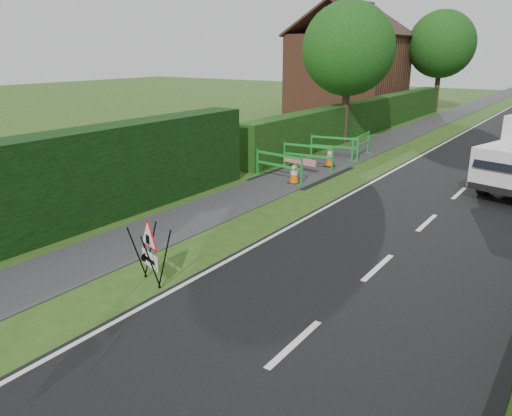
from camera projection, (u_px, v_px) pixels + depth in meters
The scene contains 14 objects.
ground at pixel (137, 325), 8.42m from camera, with size 120.00×120.00×0.00m, color #284B15.
footpath at pixel (460, 112), 37.52m from camera, with size 2.00×90.00×0.02m, color #2D2D30.
hedge_west_far at pixel (367, 132), 28.39m from camera, with size 1.00×24.00×1.80m, color #14380F.
house_west at pixel (348, 72), 36.50m from camera, with size 7.50×7.40×7.88m.
tree_nw at pixel (349, 49), 23.68m from camera, with size 4.40×4.40×6.70m.
tree_fw at pixel (442, 44), 36.14m from camera, with size 4.80×4.80×7.24m.
triangle_sign at pixel (148, 246), 9.70m from camera, with size 0.98×0.98×1.14m.
traffic_cone_3 at pixel (294, 172), 17.25m from camera, with size 0.38×0.38×0.79m.
traffic_cone_4 at pixel (329, 157), 19.70m from camera, with size 0.38×0.38×0.79m.
ped_barrier_0 at pixel (279, 163), 17.56m from camera, with size 2.09×0.60×1.00m.
ped_barrier_1 at pixel (308, 153), 19.20m from camera, with size 2.08×0.55×1.00m.
ped_barrier_2 at pixel (334, 145), 20.97m from camera, with size 2.09×0.75×1.00m.
ped_barrier_3 at pixel (361, 143), 21.43m from camera, with size 0.49×2.08×1.00m.
redwhite_plank at pixel (299, 173), 18.89m from camera, with size 1.50×0.04×0.25m, color red.
Camera 1 is at (5.87, -4.97, 4.43)m, focal length 35.00 mm.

